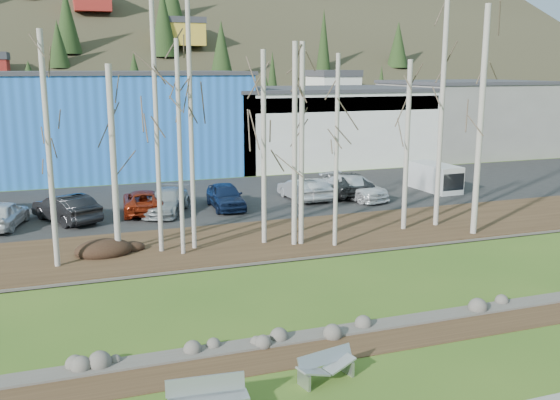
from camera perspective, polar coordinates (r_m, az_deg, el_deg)
name	(u,v)px	position (r m, az deg, el deg)	size (l,w,h in m)	color
ground	(460,362)	(19.95, 16.14, -14.00)	(200.00, 200.00, 0.00)	#365619
dirt_strip	(422,333)	(21.51, 12.84, -11.80)	(80.00, 1.80, 0.03)	#382616
near_bank_rocks	(406,322)	(22.29, 11.44, -10.91)	(80.00, 0.80, 0.50)	#47423D
river	(353,284)	(25.63, 6.71, -7.65)	(80.00, 8.00, 0.90)	black
far_bank_rocks	(314,256)	(29.16, 3.14, -5.13)	(80.00, 0.80, 0.46)	#47423D
far_bank	(290,237)	(32.00, 0.93, -3.41)	(80.00, 7.00, 0.15)	#382616
parking_lot	(235,198)	(41.72, -4.13, 0.21)	(80.00, 14.00, 0.14)	black
building_blue	(119,122)	(53.78, -14.49, 6.92)	(20.40, 12.24, 8.30)	#215AAD
building_white	(319,125)	(58.27, 3.57, 6.90)	(18.36, 12.24, 6.80)	silver
building_grey	(465,117)	(66.19, 16.52, 7.26)	(14.28, 12.24, 7.30)	slate
hillside	(126,6)	(99.37, -13.88, 16.84)	(160.00, 72.00, 35.00)	#2F2A1B
bench_intact	(208,398)	(16.46, -6.62, -17.51)	(2.05, 0.78, 1.00)	#A8A9AD
bench_damaged	(326,366)	(18.10, 4.22, -14.92)	(1.87, 0.95, 0.80)	#A8A9AD
dirt_mound	(104,249)	(29.95, -15.82, -4.31)	(2.61, 1.84, 0.51)	black
birch_0	(49,152)	(27.87, -20.38, 4.16)	(0.24, 0.24, 9.98)	#B1AAA1
birch_1	(156,126)	(28.82, -11.23, 6.68)	(0.21, 0.21, 11.75)	#B1AAA1
birch_2	(114,161)	(29.08, -14.98, 3.44)	(0.28, 0.28, 8.61)	#B1AAA1
birch_3	(180,150)	(28.35, -9.14, 4.57)	(0.20, 0.20, 9.68)	#B1AAA1
birch_4	(302,146)	(29.67, 2.00, 4.99)	(0.25, 0.25, 9.62)	#B1AAA1
birch_5	(264,149)	(29.87, -1.49, 4.70)	(0.24, 0.24, 9.27)	#B1AAA1
birch_6	(336,152)	(29.51, 5.19, 4.38)	(0.20, 0.20, 9.09)	#B1AAA1
birch_7	(480,123)	(33.06, 17.86, 6.76)	(0.30, 0.30, 11.47)	#B1AAA1
birch_8	(407,146)	(33.22, 11.52, 4.84)	(0.26, 0.26, 8.85)	#B1AAA1
birch_9	(441,116)	(34.32, 14.53, 7.47)	(0.26, 0.26, 11.89)	#B1AAA1
birch_10	(295,146)	(29.54, 1.35, 4.96)	(0.25, 0.25, 9.62)	#B1AAA1
birch_11	(191,125)	(29.09, -8.14, 6.84)	(0.21, 0.21, 11.75)	#B1AAA1
car_0	(3,214)	(36.54, -23.99, -1.21)	(1.76, 4.37, 1.49)	silver
car_1	(68,208)	(36.74, -18.78, -0.69)	(1.64, 4.69, 1.54)	black
car_2	(143,201)	(37.80, -12.40, -0.12)	(2.27, 4.92, 1.37)	maroon
car_3	(167,201)	(37.36, -10.32, -0.13)	(2.00, 4.91, 1.43)	#9CA1A4
car_4	(226,196)	(38.18, -4.99, 0.37)	(1.82, 4.52, 1.54)	#122042
car_5	(300,189)	(40.55, 1.80, 0.97)	(1.44, 4.14, 1.36)	#B5B5B7
car_6	(347,183)	(42.38, 6.19, 1.51)	(2.56, 5.55, 1.54)	#2B2C2E
car_7	(354,187)	(41.19, 6.83, 1.17)	(2.12, 5.21, 1.51)	white
car_8	(309,189)	(40.80, 2.71, 1.03)	(1.44, 4.14, 1.36)	#B5B5B7
car_9	(64,208)	(36.74, -19.14, -0.72)	(1.64, 4.69, 1.54)	black
van_white	(436,178)	(44.85, 14.09, 2.01)	(1.97, 4.33, 1.86)	white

